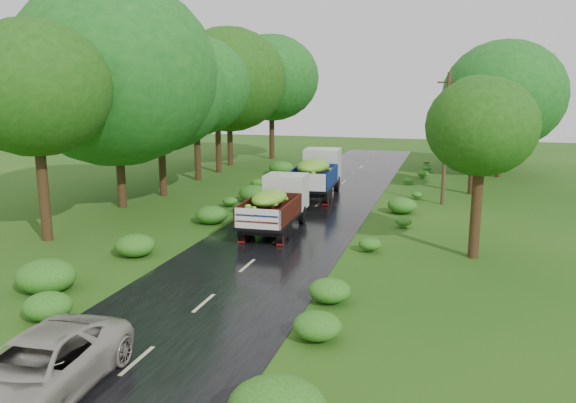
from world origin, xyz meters
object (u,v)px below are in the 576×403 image
at_px(truck_far, 317,171).
at_px(utility_pole, 446,138).
at_px(car, 37,370).
at_px(truck_near, 277,202).

height_order(truck_far, utility_pole, utility_pole).
bearing_deg(truck_far, car, -94.72).
relative_size(truck_far, utility_pole, 0.89).
distance_m(truck_near, car, 15.72).
bearing_deg(utility_pole, truck_near, -109.14).
xyz_separation_m(truck_near, truck_far, (-0.15, 8.97, 0.18)).
xyz_separation_m(truck_near, car, (-0.61, -15.70, -0.67)).
bearing_deg(utility_pole, truck_far, -161.07).
bearing_deg(truck_far, truck_near, -92.68).
height_order(car, utility_pole, utility_pole).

